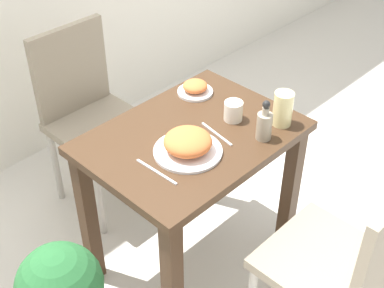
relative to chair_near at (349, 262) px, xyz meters
name	(u,v)px	position (x,y,z in m)	size (l,w,h in m)	color
ground_plane	(192,259)	(-0.04, 0.71, -0.53)	(16.00, 16.00, 0.00)	beige
dining_table	(192,163)	(-0.04, 0.71, 0.06)	(0.83, 0.61, 0.73)	#3D2819
chair_near	(349,262)	(0.00, 0.00, 0.00)	(0.42, 0.42, 0.92)	gray
chair_far	(89,109)	(-0.04, 1.41, 0.00)	(0.42, 0.42, 0.92)	gray
food_plate	(188,144)	(-0.14, 0.64, 0.25)	(0.26, 0.26, 0.09)	white
side_plate	(195,88)	(0.18, 0.91, 0.23)	(0.15, 0.15, 0.06)	white
drink_cup	(233,111)	(0.14, 0.66, 0.25)	(0.08, 0.08, 0.08)	silver
juice_glass	(283,109)	(0.25, 0.50, 0.28)	(0.08, 0.08, 0.14)	beige
sauce_bottle	(264,124)	(0.13, 0.49, 0.27)	(0.06, 0.06, 0.17)	gray
fork_utensil	(156,172)	(-0.30, 0.64, 0.21)	(0.02, 0.20, 0.00)	silver
spoon_utensil	(217,134)	(0.02, 0.64, 0.21)	(0.04, 0.18, 0.00)	silver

